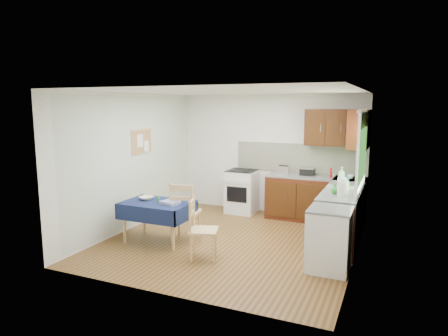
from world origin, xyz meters
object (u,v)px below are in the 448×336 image
at_px(toaster, 283,170).
at_px(dish_rack, 340,187).
at_px(chair_far, 184,210).
at_px(chair_near, 201,227).
at_px(kettle, 343,187).
at_px(sandwich_press, 307,171).
at_px(dining_table, 157,208).

xyz_separation_m(toaster, dish_rack, (1.24, -0.97, -0.06)).
distance_m(chair_far, chair_near, 0.83).
bearing_deg(chair_near, dish_rack, -64.55).
bearing_deg(kettle, chair_near, -148.50).
xyz_separation_m(chair_near, dish_rack, (1.77, 1.69, 0.44)).
distance_m(toaster, sandwich_press, 0.48).
distance_m(chair_far, kettle, 2.59).
bearing_deg(toaster, chair_far, -130.31).
relative_size(dining_table, dish_rack, 2.59).
bearing_deg(kettle, dish_rack, 101.64).
distance_m(dish_rack, kettle, 0.55).
height_order(dining_table, sandwich_press, sandwich_press).
height_order(chair_far, kettle, kettle).
height_order(chair_far, sandwich_press, sandwich_press).
distance_m(sandwich_press, kettle, 1.80).
xyz_separation_m(chair_far, chair_near, (0.59, -0.57, -0.06)).
relative_size(dining_table, chair_far, 1.11).
xyz_separation_m(dining_table, chair_far, (0.41, 0.19, -0.04)).
distance_m(dining_table, sandwich_press, 3.11).
xyz_separation_m(chair_near, kettle, (1.88, 1.16, 0.55)).
bearing_deg(chair_far, sandwich_press, -136.99).
xyz_separation_m(chair_near, sandwich_press, (1.01, 2.73, 0.49)).
xyz_separation_m(chair_far, kettle, (2.48, 0.58, 0.49)).
height_order(chair_near, kettle, kettle).
xyz_separation_m(dining_table, kettle, (2.89, 0.77, 0.45)).
distance_m(chair_near, sandwich_press, 2.95).
height_order(chair_far, chair_near, chair_far).
relative_size(dining_table, kettle, 3.85).
bearing_deg(dining_table, sandwich_press, 68.83).
relative_size(toaster, dish_rack, 0.54).
height_order(chair_near, dish_rack, dish_rack).
distance_m(chair_near, toaster, 2.76).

